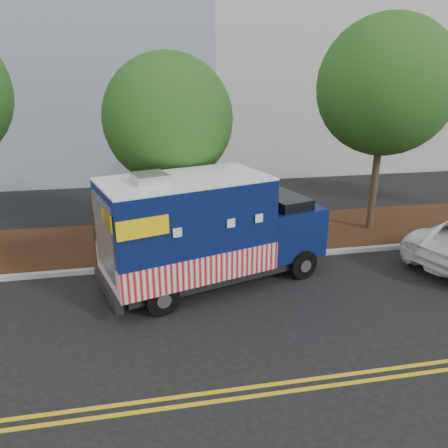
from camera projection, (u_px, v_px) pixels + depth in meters
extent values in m
plane|color=black|center=(220.00, 283.00, 12.70)|extent=(120.00, 120.00, 0.00)
cube|color=#9E9E99|center=(212.00, 261.00, 13.97)|extent=(120.00, 0.18, 0.15)
cube|color=black|center=(202.00, 238.00, 15.91)|extent=(120.00, 4.00, 0.15)
cube|color=gold|center=(260.00, 386.00, 8.58)|extent=(120.00, 0.10, 0.01)
cube|color=gold|center=(264.00, 395.00, 8.34)|extent=(120.00, 0.10, 0.01)
cylinder|color=#38281C|center=(172.00, 201.00, 14.76)|extent=(0.26, 0.26, 3.36)
sphere|color=#144916|center=(168.00, 119.00, 13.85)|extent=(4.13, 4.13, 4.13)
cylinder|color=#38281C|center=(375.00, 179.00, 16.08)|extent=(0.26, 0.26, 4.15)
sphere|color=#144916|center=(386.00, 86.00, 14.98)|extent=(4.75, 4.75, 4.75)
cube|color=#473828|center=(94.00, 233.00, 13.20)|extent=(0.06, 0.06, 2.40)
cube|color=black|center=(217.00, 266.00, 12.79)|extent=(6.18, 3.60, 0.29)
cube|color=#0A1649|center=(186.00, 225.00, 11.89)|extent=(4.90, 3.58, 2.51)
cube|color=#BB0C13|center=(187.00, 255.00, 12.19)|extent=(4.96, 3.65, 0.78)
cube|color=white|center=(184.00, 179.00, 11.47)|extent=(4.90, 3.58, 0.06)
cube|color=#B7B7BA|center=(150.00, 178.00, 11.01)|extent=(1.04, 1.04, 0.23)
cube|color=#0A1649|center=(280.00, 226.00, 13.46)|extent=(2.45, 2.70, 1.46)
cube|color=black|center=(279.00, 205.00, 13.20)|extent=(1.59, 2.25, 0.68)
cube|color=black|center=(304.00, 236.00, 14.05)|extent=(0.69, 2.02, 0.31)
cube|color=black|center=(108.00, 289.00, 11.38)|extent=(0.86, 2.30, 0.29)
cube|color=#B7B7BA|center=(104.00, 237.00, 10.90)|extent=(0.59, 1.81, 1.99)
cube|color=#B7B7BA|center=(179.00, 209.00, 13.05)|extent=(1.81, 0.59, 1.15)
cube|color=yellow|center=(143.00, 228.00, 9.98)|extent=(1.21, 0.38, 0.47)
cube|color=yellow|center=(115.00, 201.00, 12.05)|extent=(1.21, 0.38, 0.47)
cylinder|color=black|center=(302.00, 264.00, 12.91)|extent=(0.92, 0.54, 0.88)
cylinder|color=black|center=(263.00, 240.00, 14.69)|extent=(0.92, 0.54, 0.88)
cylinder|color=black|center=(162.00, 298.00, 10.98)|extent=(0.92, 0.54, 0.88)
cylinder|color=black|center=(137.00, 266.00, 12.76)|extent=(0.92, 0.54, 0.88)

